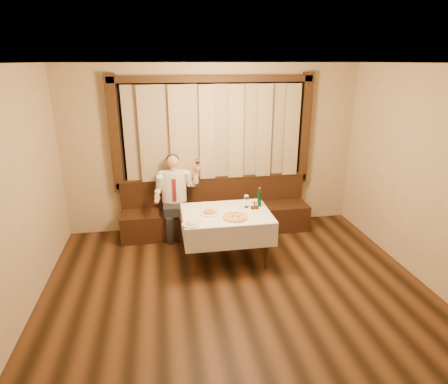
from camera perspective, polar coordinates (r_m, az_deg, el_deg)
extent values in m
cube|color=black|center=(4.37, 4.47, -21.07)|extent=(5.00, 6.00, 0.01)
cube|color=silver|center=(3.33, 5.79, 18.87)|extent=(5.00, 6.00, 0.01)
cube|color=tan|center=(6.43, -1.65, 6.58)|extent=(5.00, 0.01, 2.80)
cube|color=black|center=(6.35, -1.65, 9.18)|extent=(3.00, 0.02, 1.60)
cube|color=orange|center=(6.35, -7.92, 6.23)|extent=(0.50, 0.01, 0.40)
cube|color=black|center=(6.52, -1.53, 1.75)|extent=(3.30, 0.12, 0.10)
cube|color=black|center=(6.22, -1.67, 16.85)|extent=(3.30, 0.12, 0.10)
cube|color=black|center=(6.30, -16.33, 8.33)|extent=(0.16, 0.12, 1.90)
cube|color=black|center=(6.72, 12.21, 9.33)|extent=(0.16, 0.12, 1.90)
cube|color=#978261|center=(6.26, -1.52, 9.02)|extent=(2.90, 0.08, 1.55)
cube|color=black|center=(6.50, -1.15, -4.20)|extent=(3.20, 0.60, 0.45)
cube|color=black|center=(6.56, -1.49, 0.24)|extent=(3.20, 0.12, 0.45)
cube|color=black|center=(6.48, -1.51, 2.29)|extent=(3.20, 0.14, 0.04)
cylinder|color=black|center=(5.18, -4.68, -9.15)|extent=(0.06, 0.06, 0.71)
cylinder|color=black|center=(5.35, 6.59, -8.23)|extent=(0.06, 0.06, 0.71)
cylinder|color=black|center=(5.84, -5.34, -5.71)|extent=(0.06, 0.06, 0.71)
cylinder|color=black|center=(5.99, 4.65, -5.01)|extent=(0.06, 0.06, 0.71)
cube|color=black|center=(5.41, 0.35, -3.39)|extent=(1.20, 0.90, 0.04)
cube|color=white|center=(5.40, 0.36, -3.17)|extent=(1.26, 0.96, 0.01)
cube|color=white|center=(5.04, 1.30, -7.07)|extent=(1.26, 0.01, 0.35)
cube|color=white|center=(5.91, -0.45, -2.97)|extent=(1.26, 0.01, 0.35)
cube|color=white|center=(5.41, -6.27, -5.29)|extent=(0.01, 0.96, 0.35)
cube|color=white|center=(5.61, 6.73, -4.38)|extent=(0.01, 0.96, 0.35)
cylinder|color=white|center=(5.21, 1.70, -3.95)|extent=(0.36, 0.36, 0.01)
cylinder|color=red|center=(5.20, 1.70, -3.84)|extent=(0.33, 0.33, 0.01)
torus|color=tan|center=(5.20, 1.70, -3.80)|extent=(0.34, 0.34, 0.03)
sphere|color=black|center=(5.21, 1.31, -3.67)|extent=(0.02, 0.02, 0.02)
sphere|color=black|center=(5.20, 2.18, -3.75)|extent=(0.02, 0.02, 0.02)
cylinder|color=white|center=(5.36, -2.21, -3.22)|extent=(0.29, 0.29, 0.02)
ellipsoid|color=#C95320|center=(5.34, -2.22, -2.73)|extent=(0.18, 0.18, 0.08)
cylinder|color=white|center=(5.02, -4.95, -4.91)|extent=(0.26, 0.26, 0.02)
ellipsoid|color=#CEB785|center=(5.01, -4.96, -4.46)|extent=(0.16, 0.16, 0.07)
cylinder|color=#0D3F1E|center=(5.61, 5.41, -1.04)|extent=(0.06, 0.06, 0.24)
cylinder|color=#0D3F1E|center=(5.57, 5.45, 0.28)|extent=(0.03, 0.03, 0.05)
cylinder|color=silver|center=(5.56, 5.46, 0.59)|extent=(0.03, 0.03, 0.01)
cylinder|color=white|center=(5.60, 3.42, -2.30)|extent=(0.07, 0.07, 0.01)
cylinder|color=white|center=(5.58, 3.43, -1.77)|extent=(0.01, 0.01, 0.11)
ellipsoid|color=white|center=(5.54, 3.45, -0.81)|extent=(0.08, 0.08, 0.09)
cube|color=black|center=(5.54, 4.68, -2.38)|extent=(0.11, 0.06, 0.04)
cube|color=black|center=(5.52, 4.69, -1.81)|extent=(0.02, 0.06, 0.08)
cylinder|color=white|center=(5.52, 4.36, -2.00)|extent=(0.03, 0.03, 0.06)
cylinder|color=silver|center=(5.51, 4.37, -1.64)|extent=(0.03, 0.03, 0.01)
cylinder|color=white|center=(5.53, 5.02, -1.98)|extent=(0.03, 0.03, 0.06)
cylinder|color=silver|center=(5.52, 5.03, -1.62)|extent=(0.03, 0.03, 0.01)
cube|color=black|center=(6.22, -7.46, -2.47)|extent=(0.39, 0.43, 0.15)
cube|color=black|center=(6.14, -8.24, -5.87)|extent=(0.11, 0.12, 0.45)
cube|color=black|center=(6.15, -6.26, -5.75)|extent=(0.11, 0.12, 0.45)
ellipsoid|color=white|center=(6.24, -7.66, 0.89)|extent=(0.40, 0.25, 0.52)
cube|color=maroon|center=(6.13, -7.59, 0.26)|extent=(0.06, 0.01, 0.39)
cylinder|color=tan|center=(6.15, -7.78, 3.53)|extent=(0.10, 0.10, 0.08)
sphere|color=tan|center=(6.12, -7.83, 4.66)|extent=(0.20, 0.20, 0.20)
ellipsoid|color=black|center=(6.14, -7.86, 4.98)|extent=(0.21, 0.21, 0.16)
sphere|color=white|center=(6.17, -9.53, 2.66)|extent=(0.13, 0.13, 0.13)
sphere|color=white|center=(6.18, -5.96, 2.85)|extent=(0.13, 0.13, 0.13)
sphere|color=tan|center=(5.90, -10.25, -1.44)|extent=(0.08, 0.08, 0.08)
sphere|color=tan|center=(6.01, -4.06, 3.65)|extent=(0.09, 0.09, 0.09)
cylinder|color=white|center=(5.97, -4.04, 3.94)|extent=(0.01, 0.01, 0.11)
ellipsoid|color=white|center=(5.95, -4.06, 4.70)|extent=(0.08, 0.08, 0.10)
ellipsoid|color=#4C070F|center=(5.95, -4.05, 4.52)|extent=(0.06, 0.06, 0.06)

